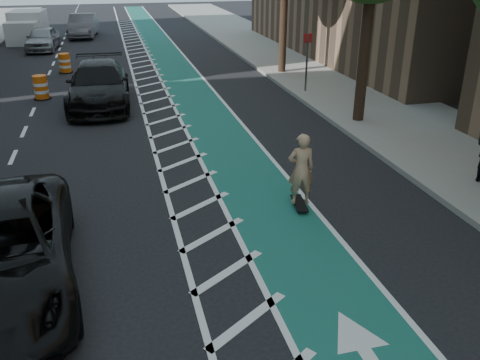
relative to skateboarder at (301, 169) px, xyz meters
name	(u,v)px	position (x,y,z in m)	size (l,w,h in m)	color
ground	(145,284)	(-3.70, -2.18, -0.95)	(120.00, 120.00, 0.00)	black
bike_lane	(206,115)	(-0.70, 7.82, -0.94)	(2.00, 90.00, 0.01)	#1C6355
buffer_strip	(165,118)	(-2.20, 7.82, -0.95)	(1.40, 90.00, 0.01)	silver
sidewalk_right	(369,102)	(5.80, 7.82, -0.88)	(5.00, 90.00, 0.15)	gray
curb_right	(310,106)	(3.35, 7.82, -0.87)	(0.12, 90.00, 0.16)	gray
sign_post	(307,62)	(3.90, 9.82, 0.40)	(0.35, 0.08, 2.47)	#4C4C4C
skateboard	(299,203)	(0.00, 0.00, -0.85)	(0.37, 0.91, 0.12)	black
skateboarder	(301,169)	(0.00, 0.00, 0.00)	(0.61, 0.40, 1.67)	tan
suv_far	(99,85)	(-4.42, 10.17, -0.15)	(2.26, 5.55, 1.61)	black
car_silver	(43,39)	(-7.79, 24.07, -0.25)	(1.65, 4.10, 1.40)	#999A9E
car_grey	(83,26)	(-5.55, 29.33, -0.16)	(1.67, 4.80, 1.58)	#5E5E63
box_truck	(28,28)	(-9.13, 28.26, -0.06)	(2.36, 4.76, 1.93)	silver
barrel_a	(30,202)	(-5.90, 0.92, -0.54)	(0.64, 0.64, 0.88)	#F95D0D
barrel_b	(41,88)	(-6.72, 11.72, -0.50)	(0.70, 0.70, 0.95)	#DC5A0B
barrel_c	(65,64)	(-6.10, 16.82, -0.51)	(0.69, 0.69, 0.94)	#DE5D0B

